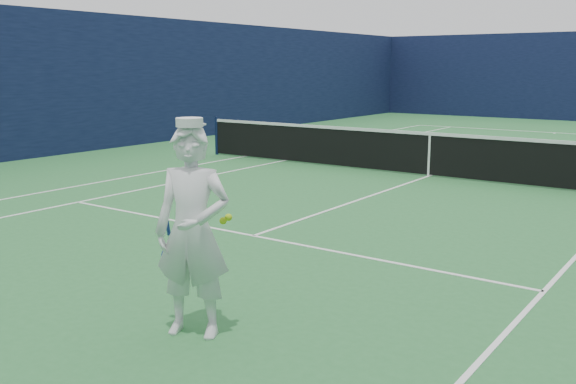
# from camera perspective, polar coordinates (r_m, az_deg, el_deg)

# --- Properties ---
(ground) EXTENTS (80.00, 80.00, 0.00)m
(ground) POSITION_cam_1_polar(r_m,az_deg,el_deg) (14.92, 12.36, 1.36)
(ground) COLOR #2A6F35
(ground) RESTS_ON ground
(court_markings) EXTENTS (11.03, 23.83, 0.01)m
(court_markings) POSITION_cam_1_polar(r_m,az_deg,el_deg) (14.92, 12.36, 1.38)
(court_markings) COLOR white
(court_markings) RESTS_ON ground
(windscreen_fence) EXTENTS (20.12, 36.12, 4.00)m
(windscreen_fence) POSITION_cam_1_polar(r_m,az_deg,el_deg) (14.73, 12.69, 9.06)
(windscreen_fence) COLOR #0E1536
(windscreen_fence) RESTS_ON ground
(tennis_net) EXTENTS (12.88, 0.09, 1.07)m
(tennis_net) POSITION_cam_1_polar(r_m,az_deg,el_deg) (14.84, 12.45, 3.48)
(tennis_net) COLOR #141E4C
(tennis_net) RESTS_ON ground
(tennis_player) EXTENTS (0.91, 0.70, 2.02)m
(tennis_player) POSITION_cam_1_polar(r_m,az_deg,el_deg) (5.90, -8.48, -3.49)
(tennis_player) COLOR white
(tennis_player) RESTS_ON ground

